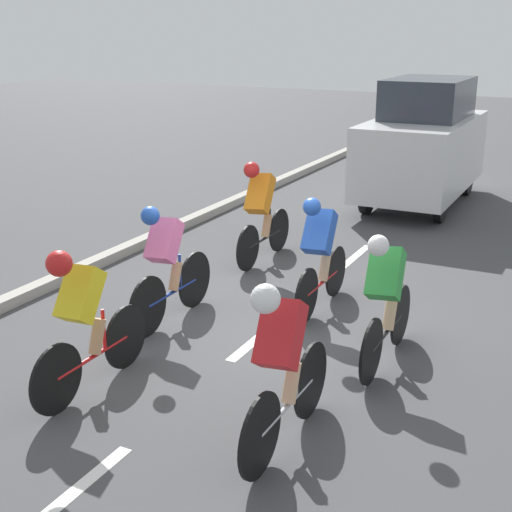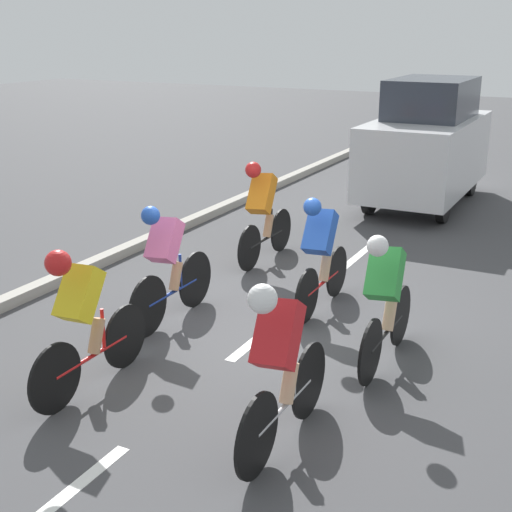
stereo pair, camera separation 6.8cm
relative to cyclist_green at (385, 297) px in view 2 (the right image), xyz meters
name	(u,v)px [view 2 (the right image)]	position (x,y,z in m)	size (l,w,h in m)	color
ground_plane	(271,327)	(1.43, -0.35, -0.76)	(60.00, 60.00, 0.00)	#424244
lane_stripe_near	(66,494)	(1.43, 3.15, -0.75)	(0.12, 1.40, 0.01)	white
lane_stripe_mid	(260,336)	(1.43, -0.05, -0.75)	(0.12, 1.40, 0.01)	white
lane_stripe_far	(356,258)	(1.43, -3.25, -0.75)	(0.12, 1.40, 0.01)	white
curb	(44,286)	(4.63, -0.05, -0.69)	(0.20, 26.09, 0.14)	#A8A399
cyclist_green	(385,297)	(0.00, 0.00, 0.00)	(0.37, 1.69, 1.46)	black
cyclist_pink	(167,261)	(2.58, 0.06, 0.00)	(0.36, 1.70, 1.46)	black
cyclist_blue	(320,251)	(1.14, -1.09, 0.01)	(0.35, 1.63, 1.47)	black
cyclist_yellow	(82,315)	(2.34, 1.82, 0.03)	(0.35, 1.69, 1.48)	black
cyclist_red	(279,360)	(0.30, 1.85, 0.04)	(0.37, 1.71, 1.52)	black
cyclist_orange	(262,209)	(2.61, -2.46, 0.05)	(0.37, 1.72, 1.53)	black
support_car	(427,144)	(1.43, -7.13, 0.42)	(1.70, 3.89, 2.39)	black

